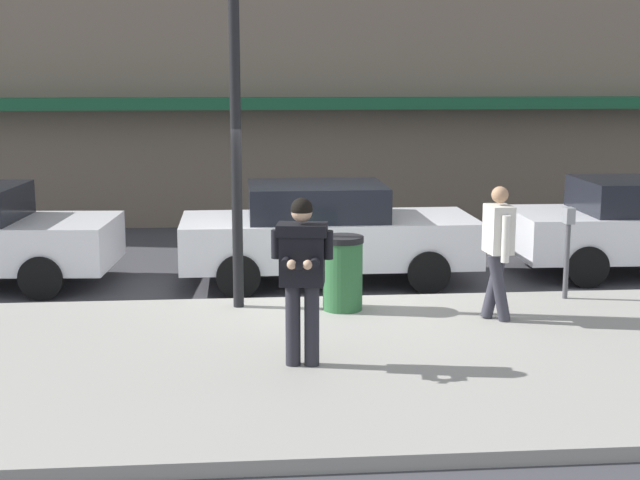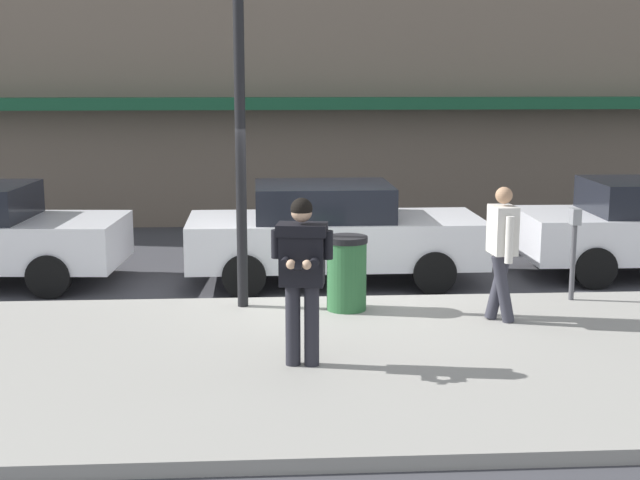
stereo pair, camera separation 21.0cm
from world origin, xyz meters
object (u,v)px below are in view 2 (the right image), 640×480
at_px(parked_sedan_mid, 332,232).
at_px(parking_meter, 574,240).
at_px(trash_bin, 347,273).
at_px(pedestrian_in_light_coat, 502,245).
at_px(street_lamp_post, 239,78).
at_px(man_texting_on_phone, 302,263).

bearing_deg(parked_sedan_mid, parking_meter, -30.54).
bearing_deg(trash_bin, pedestrian_in_light_coat, -19.28).
xyz_separation_m(pedestrian_in_light_coat, street_lamp_post, (-3.24, 0.92, 2.03)).
distance_m(pedestrian_in_light_coat, trash_bin, 2.04).
relative_size(parked_sedan_mid, parking_meter, 3.55).
height_order(parked_sedan_mid, trash_bin, parked_sedan_mid).
xyz_separation_m(man_texting_on_phone, street_lamp_post, (-0.68, 2.51, 1.89)).
distance_m(parked_sedan_mid, parking_meter, 3.67).
bearing_deg(street_lamp_post, parking_meter, 0.64).
relative_size(man_texting_on_phone, parking_meter, 1.42).
relative_size(pedestrian_in_light_coat, trash_bin, 1.74).
height_order(man_texting_on_phone, pedestrian_in_light_coat, man_texting_on_phone).
bearing_deg(man_texting_on_phone, pedestrian_in_light_coat, 31.91).
bearing_deg(man_texting_on_phone, parked_sedan_mid, 81.52).
bearing_deg(man_texting_on_phone, street_lamp_post, 105.26).
height_order(street_lamp_post, parking_meter, street_lamp_post).
distance_m(parking_meter, trash_bin, 3.16).
distance_m(street_lamp_post, trash_bin, 2.87).
bearing_deg(trash_bin, man_texting_on_phone, -106.88).
distance_m(pedestrian_in_light_coat, parking_meter, 1.59).
bearing_deg(parked_sedan_mid, man_texting_on_phone, -98.48).
bearing_deg(trash_bin, street_lamp_post, 169.20).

